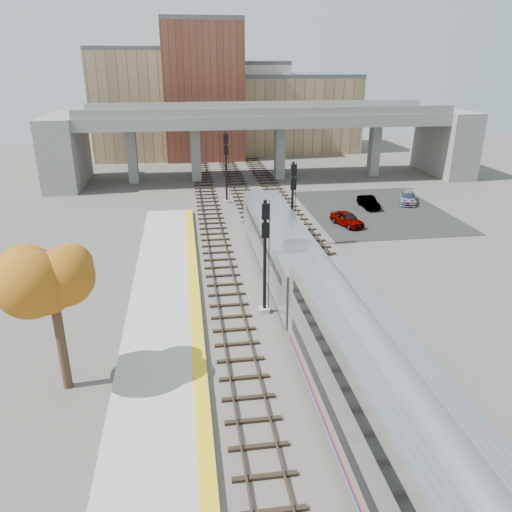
{
  "coord_description": "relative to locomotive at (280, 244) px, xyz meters",
  "views": [
    {
      "loc": [
        -5.6,
        -19.92,
        14.65
      ],
      "look_at": [
        -1.15,
        10.7,
        2.5
      ],
      "focal_mm": 35.0,
      "sensor_mm": 36.0,
      "label": 1
    }
  ],
  "objects": [
    {
      "name": "coach",
      "position": [
        -0.0,
        -22.61,
        0.52
      ],
      "size": [
        3.03,
        25.0,
        5.0
      ],
      "color": "#A8AAB2",
      "rests_on": "ground"
    },
    {
      "name": "car_b",
      "position": [
        12.59,
        15.8,
        -1.63
      ],
      "size": [
        1.38,
        3.74,
        1.22
      ],
      "primitive_type": "imported",
      "rotation": [
        0.0,
        0.0,
        0.03
      ],
      "color": "#99999E",
      "rests_on": "parking_lot"
    },
    {
      "name": "platform",
      "position": [
        -8.25,
        -13.28,
        -2.1
      ],
      "size": [
        4.5,
        60.0,
        0.35
      ],
      "primitive_type": "cube",
      "color": "#9E9E99",
      "rests_on": "ground"
    },
    {
      "name": "signal_mast_far",
      "position": [
        -2.1,
        20.07,
        1.64
      ],
      "size": [
        0.6,
        0.64,
        7.67
      ],
      "color": "#9E9E99",
      "rests_on": "ground"
    },
    {
      "name": "buildings_far",
      "position": [
        0.26,
        53.29,
        5.6
      ],
      "size": [
        43.0,
        21.0,
        20.6
      ],
      "color": "tan",
      "rests_on": "ground"
    },
    {
      "name": "signal_mast_near",
      "position": [
        -2.1,
        -5.94,
        1.34
      ],
      "size": [
        0.6,
        0.64,
        7.22
      ],
      "color": "#9E9E99",
      "rests_on": "ground"
    },
    {
      "name": "signal_mast_mid",
      "position": [
        2.0,
        5.31,
        1.32
      ],
      "size": [
        0.6,
        0.64,
        7.2
      ],
      "color": "#9E9E99",
      "rests_on": "ground"
    },
    {
      "name": "locomotive",
      "position": [
        0.0,
        0.0,
        0.0
      ],
      "size": [
        3.02,
        19.05,
        4.1
      ],
      "color": "#A8AAB2",
      "rests_on": "ground"
    },
    {
      "name": "tree",
      "position": [
        -12.67,
        -12.03,
        3.59
      ],
      "size": [
        3.6,
        3.6,
        7.91
      ],
      "color": "#382619",
      "rests_on": "ground"
    },
    {
      "name": "parking_lot",
      "position": [
        13.0,
        14.72,
        -2.26
      ],
      "size": [
        14.0,
        18.0,
        0.04
      ],
      "primitive_type": "cube",
      "color": "black",
      "rests_on": "ground"
    },
    {
      "name": "car_a",
      "position": [
        8.43,
        10.27,
        -1.57
      ],
      "size": [
        2.78,
        4.19,
        1.33
      ],
      "primitive_type": "imported",
      "rotation": [
        0.0,
        0.0,
        0.34
      ],
      "color": "#99999E",
      "rests_on": "parking_lot"
    },
    {
      "name": "overpass",
      "position": [
        3.92,
        31.72,
        3.53
      ],
      "size": [
        54.0,
        12.0,
        9.5
      ],
      "color": "slate",
      "rests_on": "ground"
    },
    {
      "name": "car_c",
      "position": [
        17.51,
        17.01,
        -1.63
      ],
      "size": [
        3.18,
        4.5,
        1.21
      ],
      "primitive_type": "imported",
      "rotation": [
        0.0,
        0.0,
        -0.4
      ],
      "color": "#99999E",
      "rests_on": "parking_lot"
    },
    {
      "name": "yellow_strip",
      "position": [
        -6.35,
        -13.28,
        -1.92
      ],
      "size": [
        0.7,
        60.0,
        0.01
      ],
      "primitive_type": "cube",
      "color": "yellow",
      "rests_on": "platform"
    },
    {
      "name": "ground",
      "position": [
        -1.0,
        -13.28,
        -2.28
      ],
      "size": [
        160.0,
        160.0,
        0.0
      ],
      "primitive_type": "plane",
      "color": "#47423D",
      "rests_on": "ground"
    },
    {
      "name": "tracks",
      "position": [
        -0.07,
        -0.78,
        -2.2
      ],
      "size": [
        10.7,
        95.0,
        0.25
      ],
      "color": "black",
      "rests_on": "ground"
    }
  ]
}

